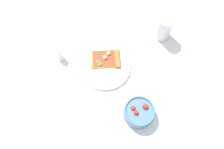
% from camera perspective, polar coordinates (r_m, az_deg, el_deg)
% --- Properties ---
extents(ground_plane, '(2.40, 2.40, 0.00)m').
position_cam_1_polar(ground_plane, '(1.02, 0.74, 1.80)').
color(ground_plane, silver).
rests_on(ground_plane, ground).
extents(plate, '(0.22, 0.22, 0.01)m').
position_cam_1_polar(plate, '(1.01, -1.69, 2.22)').
color(plate, white).
rests_on(plate, ground_plane).
extents(pizza_slice_main, '(0.15, 0.15, 0.03)m').
position_cam_1_polar(pizza_slice_main, '(1.01, -1.22, 3.76)').
color(pizza_slice_main, gold).
rests_on(pizza_slice_main, plate).
extents(salad_bowl, '(0.12, 0.12, 0.07)m').
position_cam_1_polar(salad_bowl, '(0.93, 6.54, -9.15)').
color(salad_bowl, '#4C7299').
rests_on(salad_bowl, ground_plane).
extents(soda_glass, '(0.07, 0.07, 0.13)m').
position_cam_1_polar(soda_glass, '(1.06, 12.51, 10.88)').
color(soda_glass, silver).
rests_on(soda_glass, ground_plane).
extents(paper_napkin, '(0.13, 0.14, 0.00)m').
position_cam_1_polar(paper_napkin, '(0.96, -4.74, -10.86)').
color(paper_napkin, silver).
rests_on(paper_napkin, ground_plane).
extents(pepper_shaker, '(0.03, 0.03, 0.07)m').
position_cam_1_polar(pepper_shaker, '(1.03, -12.58, 4.58)').
color(pepper_shaker, silver).
rests_on(pepper_shaker, ground_plane).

